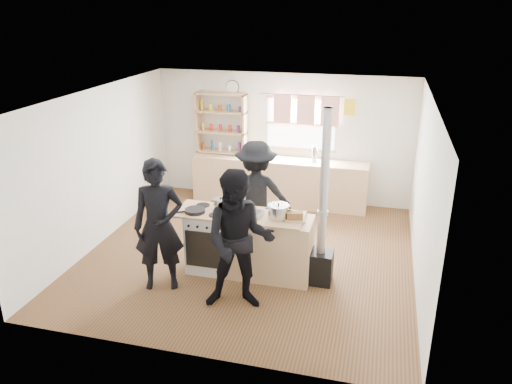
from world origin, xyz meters
The scene contains 14 objects.
ground centered at (0.00, 0.00, -0.01)m, with size 5.00×5.00×0.01m, color brown.
back_counter centered at (0.00, 2.22, 0.45)m, with size 3.40×0.55×0.90m, color tan.
shelving_unit centered at (-1.20, 2.34, 1.51)m, with size 1.00×0.28×1.20m.
thermos centered at (0.67, 2.22, 1.04)m, with size 0.10×0.10×0.28m, color silver.
cooking_island centered at (0.14, -0.55, 0.47)m, with size 1.97×0.64×0.93m.
skillet_greens centered at (-0.62, -0.67, 0.96)m, with size 0.40×0.40×0.05m.
roast_tray centered at (0.19, -0.59, 0.97)m, with size 0.34×0.27×0.06m.
stockpot_stove centered at (-0.31, -0.44, 1.01)m, with size 0.21×0.21×0.18m.
stockpot_counter centered at (0.57, -0.57, 1.03)m, with size 0.30×0.30×0.22m.
bread_board centered at (0.80, -0.59, 0.98)m, with size 0.32×0.26×0.12m.
flue_heater centered at (1.18, -0.55, 0.66)m, with size 0.35×0.35×2.50m.
person_near_left centered at (-0.94, -1.21, 0.92)m, with size 0.67×0.44×1.84m, color black.
person_near_right centered at (0.25, -1.40, 0.93)m, with size 0.91×0.71×1.87m, color black.
person_far centered at (0.02, 0.34, 0.88)m, with size 1.13×0.65×1.76m, color black.
Camera 1 is at (1.85, -6.78, 3.75)m, focal length 35.00 mm.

